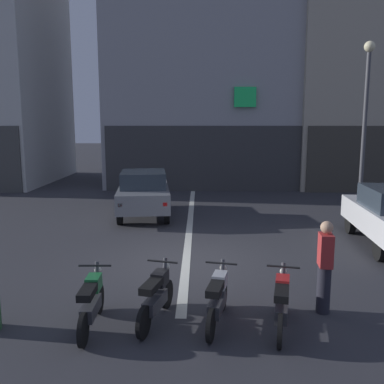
% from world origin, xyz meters
% --- Properties ---
extents(ground_plane, '(120.00, 120.00, 0.00)m').
position_xyz_m(ground_plane, '(0.00, 0.00, 0.00)').
color(ground_plane, '#333338').
extents(lane_centre_line, '(0.20, 18.00, 0.01)m').
position_xyz_m(lane_centre_line, '(0.00, 6.00, 0.00)').
color(lane_centre_line, silver).
rests_on(lane_centre_line, ground).
extents(building_mid_block, '(10.81, 7.25, 19.23)m').
position_xyz_m(building_mid_block, '(0.89, 14.38, 9.59)').
color(building_mid_block, '#9E9EA3').
rests_on(building_mid_block, ground).
extents(car_grey_crossing_near, '(2.21, 4.27, 1.64)m').
position_xyz_m(car_grey_crossing_near, '(-1.69, 5.14, 0.89)').
color(car_grey_crossing_near, black).
rests_on(car_grey_crossing_near, ground).
extents(street_lamp, '(0.36, 0.36, 6.00)m').
position_xyz_m(street_lamp, '(5.90, 4.71, 3.71)').
color(street_lamp, '#47474C').
rests_on(street_lamp, ground).
extents(motorcycle_green_row_leftmost, '(0.55, 1.67, 0.98)m').
position_xyz_m(motorcycle_green_row_leftmost, '(-1.44, -3.34, 0.46)').
color(motorcycle_green_row_leftmost, black).
rests_on(motorcycle_green_row_leftmost, ground).
extents(motorcycle_black_row_left_mid, '(0.59, 1.64, 0.98)m').
position_xyz_m(motorcycle_black_row_left_mid, '(-0.41, -3.10, 0.46)').
color(motorcycle_black_row_left_mid, black).
rests_on(motorcycle_black_row_left_mid, ground).
extents(motorcycle_silver_row_centre, '(0.56, 1.65, 0.98)m').
position_xyz_m(motorcycle_silver_row_centre, '(0.63, -3.17, 0.46)').
color(motorcycle_silver_row_centre, black).
rests_on(motorcycle_silver_row_centre, ground).
extents(motorcycle_red_row_right_mid, '(0.57, 1.64, 0.98)m').
position_xyz_m(motorcycle_red_row_right_mid, '(1.66, -3.34, 0.46)').
color(motorcycle_red_row_right_mid, black).
rests_on(motorcycle_red_row_right_mid, ground).
extents(person_by_motorcycles, '(0.25, 0.38, 1.67)m').
position_xyz_m(person_by_motorcycles, '(2.52, -2.70, 0.86)').
color(person_by_motorcycles, '#23232D').
rests_on(person_by_motorcycles, ground).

